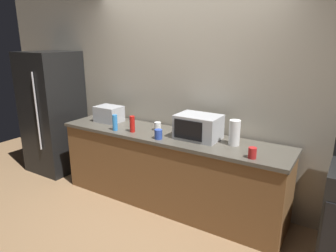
{
  "coord_description": "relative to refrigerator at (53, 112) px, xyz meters",
  "views": [
    {
      "loc": [
        1.8,
        -2.49,
        1.99
      ],
      "look_at": [
        0.0,
        0.4,
        1.0
      ],
      "focal_mm": 32.6,
      "sensor_mm": 36.0,
      "label": 1
    }
  ],
  "objects": [
    {
      "name": "paper_towel_roll",
      "position": [
        2.84,
        0.05,
        0.13
      ],
      "size": [
        0.12,
        0.12,
        0.27
      ],
      "primitive_type": "cylinder",
      "color": "white",
      "rests_on": "counter_run"
    },
    {
      "name": "bottle_hot_sauce",
      "position": [
        1.64,
        -0.15,
        0.1
      ],
      "size": [
        0.06,
        0.06,
        0.2
      ],
      "primitive_type": "cylinder",
      "color": "red",
      "rests_on": "counter_run"
    },
    {
      "name": "ground_plane",
      "position": [
        2.05,
        -0.4,
        -0.9
      ],
      "size": [
        8.0,
        8.0,
        0.0
      ],
      "primitive_type": "plane",
      "color": "#93704C"
    },
    {
      "name": "bottle_spray_cleaner",
      "position": [
        1.42,
        -0.21,
        0.1
      ],
      "size": [
        0.06,
        0.06,
        0.19
      ],
      "primitive_type": "cylinder",
      "color": "#338CE5",
      "rests_on": "counter_run"
    },
    {
      "name": "counter_run",
      "position": [
        2.05,
        0.0,
        -0.45
      ],
      "size": [
        2.84,
        0.64,
        0.9
      ],
      "color": "brown",
      "rests_on": "ground_plane"
    },
    {
      "name": "toaster_oven",
      "position": [
        1.08,
        0.06,
        0.1
      ],
      "size": [
        0.34,
        0.26,
        0.21
      ],
      "primitive_type": "cube",
      "color": "#B7BABF",
      "rests_on": "counter_run"
    },
    {
      "name": "back_wall",
      "position": [
        2.05,
        0.41,
        0.45
      ],
      "size": [
        6.4,
        0.1,
        2.7
      ],
      "primitive_type": "cube",
      "color": "#B2A893",
      "rests_on": "ground_plane"
    },
    {
      "name": "microwave",
      "position": [
        2.42,
        0.05,
        0.13
      ],
      "size": [
        0.48,
        0.35,
        0.27
      ],
      "color": "#B7BABF",
      "rests_on": "counter_run"
    },
    {
      "name": "mug_white",
      "position": [
        1.86,
        0.07,
        0.05
      ],
      "size": [
        0.08,
        0.08,
        0.1
      ],
      "primitive_type": "cylinder",
      "color": "white",
      "rests_on": "counter_run"
    },
    {
      "name": "mug_red",
      "position": [
        3.11,
        -0.21,
        0.05
      ],
      "size": [
        0.08,
        0.08,
        0.11
      ],
      "primitive_type": "cylinder",
      "color": "red",
      "rests_on": "counter_run"
    },
    {
      "name": "mug_blue",
      "position": [
        2.05,
        -0.2,
        0.05
      ],
      "size": [
        0.09,
        0.09,
        0.11
      ],
      "primitive_type": "cylinder",
      "color": "#2D4CB2",
      "rests_on": "counter_run"
    },
    {
      "name": "refrigerator",
      "position": [
        0.0,
        0.0,
        0.0
      ],
      "size": [
        0.72,
        0.73,
        1.8
      ],
      "color": "black",
      "rests_on": "ground_plane"
    }
  ]
}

